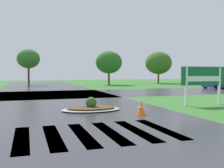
{
  "coord_description": "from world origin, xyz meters",
  "views": [
    {
      "loc": [
        -2.09,
        -2.74,
        1.95
      ],
      "look_at": [
        1.77,
        9.06,
        1.37
      ],
      "focal_mm": 42.09,
      "sensor_mm": 36.0,
      "label": 1
    }
  ],
  "objects_px": {
    "estate_billboard": "(203,78)",
    "car_silver_hatch": "(220,83)",
    "median_island": "(91,108)",
    "traffic_cone": "(141,108)"
  },
  "relations": [
    {
      "from": "estate_billboard",
      "to": "median_island",
      "type": "relative_size",
      "value": 0.97
    },
    {
      "from": "estate_billboard",
      "to": "median_island",
      "type": "xyz_separation_m",
      "value": [
        -6.71,
        -0.03,
        -1.45
      ]
    },
    {
      "from": "car_silver_hatch",
      "to": "traffic_cone",
      "type": "height_order",
      "value": "car_silver_hatch"
    },
    {
      "from": "estate_billboard",
      "to": "car_silver_hatch",
      "type": "relative_size",
      "value": 0.7
    },
    {
      "from": "median_island",
      "to": "traffic_cone",
      "type": "bearing_deg",
      "value": -47.03
    },
    {
      "from": "estate_billboard",
      "to": "car_silver_hatch",
      "type": "bearing_deg",
      "value": -132.43
    },
    {
      "from": "car_silver_hatch",
      "to": "traffic_cone",
      "type": "xyz_separation_m",
      "value": [
        -16.69,
        -14.5,
        -0.32
      ]
    },
    {
      "from": "car_silver_hatch",
      "to": "traffic_cone",
      "type": "distance_m",
      "value": 22.11
    },
    {
      "from": "median_island",
      "to": "car_silver_hatch",
      "type": "height_order",
      "value": "car_silver_hatch"
    },
    {
      "from": "car_silver_hatch",
      "to": "median_island",
      "type": "bearing_deg",
      "value": -151.42
    }
  ]
}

